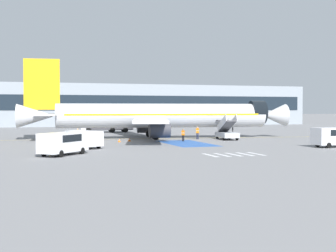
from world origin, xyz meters
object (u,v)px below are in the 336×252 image
Objects in this scene: traffic_cone_0 at (119,140)px; traffic_cone_2 at (84,143)px; service_van_2 at (84,138)px; ground_crew_0 at (198,132)px; boarding_stairs_forward at (227,133)px; terminal_building at (148,105)px; airliner at (158,116)px; service_van_1 at (335,135)px; ground_crew_1 at (78,134)px; fuel_tanker at (107,123)px; ground_crew_2 at (183,134)px; traffic_cone_1 at (129,140)px; service_van_0 at (63,142)px.

traffic_cone_0 is 6.63m from traffic_cone_2.
traffic_cone_2 reaches higher than traffic_cone_0.
traffic_cone_2 is at bearing -120.26° from service_van_2.
ground_crew_0 is 18.36m from traffic_cone_2.
terminal_building is (4.87, 62.15, 4.47)m from boarding_stairs_forward.
airliner reaches higher than traffic_cone_2.
ground_crew_1 is at bearing 53.99° from service_van_1.
airliner is at bearing -103.40° from terminal_building.
terminal_building is at bearing 173.30° from airliner.
terminal_building is at bearing 71.84° from traffic_cone_0.
traffic_cone_2 is (-8.04, -30.07, -1.38)m from fuel_tanker.
traffic_cone_2 is (-27.02, 11.30, -1.02)m from service_van_1.
ground_crew_0 reaches higher than ground_crew_1.
service_van_1 is at bearing -15.82° from ground_crew_2.
ground_crew_0 is 1.09× the size of ground_crew_2.
fuel_tanker is at bearing -162.04° from airliner.
service_van_2 is at bearing -128.07° from traffic_cone_1.
traffic_cone_0 is (-2.91, -25.87, -1.46)m from fuel_tanker.
service_van_2 is 4.25m from traffic_cone_2.
service_van_2 is at bearing -124.20° from traffic_cone_0.
traffic_cone_0 is 0.94× the size of traffic_cone_1.
traffic_cone_1 is (7.21, 9.20, -0.93)m from service_van_2.
traffic_cone_2 is at bearing -136.10° from ground_crew_2.
traffic_cone_1 is at bearing 29.56° from traffic_cone_0.
service_van_0 reaches higher than traffic_cone_2.
ground_crew_1 is 5.67m from traffic_cone_0.
fuel_tanker is 5.82× the size of ground_crew_2.
service_van_1 is 2.99× the size of ground_crew_0.
terminal_building reaches higher than traffic_cone_2.
boarding_stairs_forward is 0.06× the size of terminal_building.
traffic_cone_0 is (-6.94, -5.62, -3.15)m from airliner.
traffic_cone_0 is (-11.97, -2.44, -0.82)m from ground_crew_0.
terminal_building reaches higher than service_van_1.
service_van_0 is 3.23× the size of ground_crew_2.
service_van_0 reaches higher than traffic_cone_0.
ground_crew_0 reaches higher than ground_crew_2.
ground_crew_0 is 1.02× the size of ground_crew_1.
traffic_cone_1 is at bearing -164.84° from ground_crew_2.
traffic_cone_1 reaches higher than traffic_cone_0.
service_van_1 is 78.02m from terminal_building.
service_van_0 is 18.00m from traffic_cone_0.
service_van_2 reaches higher than traffic_cone_1.
fuel_tanker is 15.82× the size of traffic_cone_2.
service_van_1 is 0.06× the size of terminal_building.
terminal_building is (-1.43, 77.90, 4.08)m from service_van_1.
service_van_2 is 75.52m from terminal_building.
boarding_stairs_forward reaches higher than service_van_0.
service_van_0 is 1.00× the size of service_van_2.
service_van_2 reaches higher than traffic_cone_0.
terminal_building is (25.60, 66.61, 5.10)m from traffic_cone_2.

